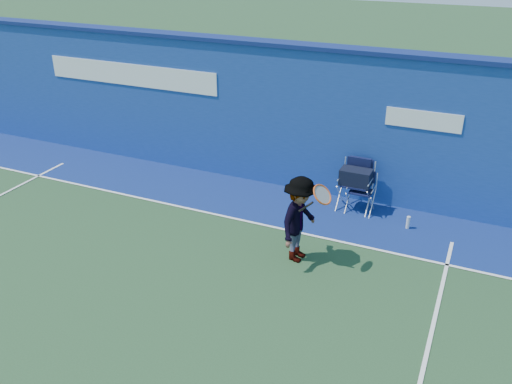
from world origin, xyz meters
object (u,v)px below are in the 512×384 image
at_px(tennis_player, 300,219).
at_px(directors_chair_left, 355,189).
at_px(directors_chair_right, 360,200).
at_px(water_bottle, 408,223).

bearing_deg(tennis_player, directors_chair_left, 79.83).
relative_size(directors_chair_right, tennis_player, 0.54).
relative_size(directors_chair_left, water_bottle, 4.05).
relative_size(water_bottle, tennis_player, 0.17).
bearing_deg(water_bottle, directors_chair_right, 162.79).
height_order(directors_chair_left, water_bottle, directors_chair_left).
relative_size(directors_chair_left, tennis_player, 0.67).
bearing_deg(directors_chair_right, water_bottle, -17.21).
distance_m(directors_chair_left, tennis_player, 2.26).
height_order(directors_chair_right, water_bottle, directors_chair_right).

